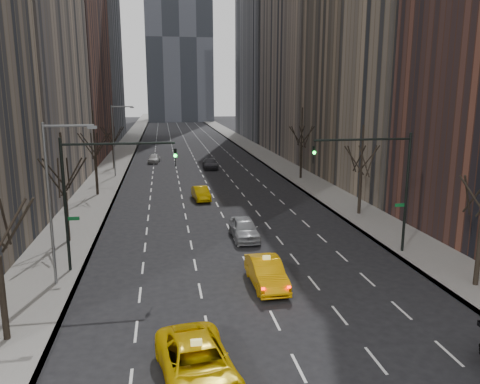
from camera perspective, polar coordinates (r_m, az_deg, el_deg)
name	(u,v)px	position (r m, az deg, el deg)	size (l,w,h in m)	color
ground	(299,368)	(19.89, 7.15, -20.50)	(400.00, 400.00, 0.00)	black
sidewalk_left	(123,153)	(86.98, -14.12, 4.67)	(4.50, 320.00, 0.15)	slate
sidewalk_right	(256,150)	(88.38, 1.97, 5.13)	(4.50, 320.00, 0.15)	slate
bld_left_far	(54,20)	(84.44, -21.77, 18.92)	(14.00, 28.00, 44.00)	brown
bld_left_deep	(81,2)	(114.88, -18.78, 21.11)	(14.00, 30.00, 60.00)	slate
bld_right_far	(318,5)	(85.51, 9.50, 21.52)	(14.00, 28.00, 50.00)	#A08E7A
bld_right_deep	(275,11)	(115.61, 4.30, 21.11)	(14.00, 30.00, 58.00)	slate
tree_lw_b	(65,193)	(35.43, -20.57, -0.06)	(3.36, 3.50, 7.82)	black
tree_lw_c	(95,158)	(50.95, -17.22, 4.01)	(3.36, 3.50, 8.74)	black
tree_lw_d	(113,144)	(68.76, -15.23, 5.67)	(3.36, 3.50, 7.36)	black
tree_rw_b	(361,174)	(42.23, 14.52, 2.17)	(3.36, 3.50, 7.82)	black
tree_rw_c	(301,147)	(58.92, 7.50, 5.46)	(3.36, 3.50, 8.74)	black
traffic_mast_left	(94,183)	(28.80, -17.42, 1.11)	(6.69, 0.39, 8.00)	black
traffic_mast_right	(384,174)	(31.80, 17.12, 2.11)	(6.69, 0.39, 8.00)	black
streetlight_near	(55,188)	(27.15, -21.62, 0.45)	(2.83, 0.22, 9.00)	slate
streetlight_far	(116,133)	(61.52, -14.89, 6.92)	(2.83, 0.22, 9.00)	slate
taxi_suv	(197,365)	(18.55, -5.21, -20.22)	(2.61, 5.65, 1.57)	#EABD04
taxi_sedan	(266,273)	(26.64, 3.23, -9.78)	(1.65, 4.74, 1.56)	#E89D04
silver_sedan_ahead	(244,228)	(34.80, 0.51, -4.46)	(1.87, 4.65, 1.58)	gray
far_taxi	(201,193)	(47.47, -4.78, -0.17)	(1.43, 4.10, 1.35)	#E9B504
far_suv_grey	(210,164)	(67.17, -3.65, 3.48)	(2.00, 4.93, 1.43)	#333339
far_car_white	(154,158)	(73.90, -10.44, 4.06)	(1.61, 4.00, 1.36)	silver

